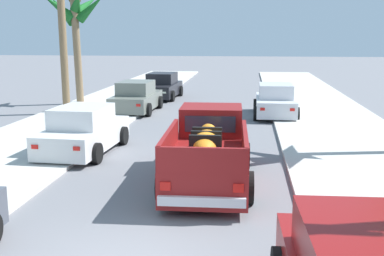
# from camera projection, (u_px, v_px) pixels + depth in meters

# --- Properties ---
(sidewalk_left) EXTENTS (4.85, 60.00, 0.12)m
(sidewalk_left) POSITION_uv_depth(u_px,v_px,m) (67.00, 126.00, 20.12)
(sidewalk_left) COLOR beige
(sidewalk_left) RESTS_ON ground
(sidewalk_right) EXTENTS (4.85, 60.00, 0.12)m
(sidewalk_right) POSITION_uv_depth(u_px,v_px,m) (339.00, 132.00, 18.88)
(sidewalk_right) COLOR beige
(sidewalk_right) RESTS_ON ground
(curb_left) EXTENTS (0.16, 60.00, 0.10)m
(curb_left) POSITION_uv_depth(u_px,v_px,m) (91.00, 126.00, 20.01)
(curb_left) COLOR silver
(curb_left) RESTS_ON ground
(curb_right) EXTENTS (0.16, 60.00, 0.10)m
(curb_right) POSITION_uv_depth(u_px,v_px,m) (312.00, 131.00, 19.00)
(curb_right) COLOR silver
(curb_right) RESTS_ON ground
(pickup_truck) EXTENTS (2.32, 5.26, 1.80)m
(pickup_truck) POSITION_uv_depth(u_px,v_px,m) (209.00, 152.00, 12.48)
(pickup_truck) COLOR maroon
(pickup_truck) RESTS_ON ground
(car_right_near) EXTENTS (2.05, 4.27, 1.54)m
(car_right_near) POSITION_uv_depth(u_px,v_px,m) (275.00, 101.00, 22.70)
(car_right_near) COLOR silver
(car_right_near) RESTS_ON ground
(car_left_mid) EXTENTS (2.20, 4.33, 1.54)m
(car_left_mid) POSITION_uv_depth(u_px,v_px,m) (84.00, 131.00, 15.68)
(car_left_mid) COLOR silver
(car_left_mid) RESTS_ON ground
(car_left_far) EXTENTS (2.12, 4.30, 1.54)m
(car_left_far) POSITION_uv_depth(u_px,v_px,m) (136.00, 98.00, 24.00)
(car_left_far) COLOR slate
(car_left_far) RESTS_ON ground
(car_right_far) EXTENTS (2.17, 4.32, 1.54)m
(car_right_far) POSITION_uv_depth(u_px,v_px,m) (162.00, 87.00, 29.14)
(car_right_far) COLOR black
(car_right_far) RESTS_ON ground
(palm_tree_left_back) EXTENTS (3.85, 3.41, 6.10)m
(palm_tree_left_back) POSITION_uv_depth(u_px,v_px,m) (75.00, 15.00, 25.85)
(palm_tree_left_back) COLOR #846B4C
(palm_tree_left_back) RESTS_ON ground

